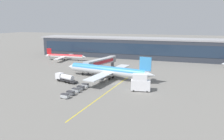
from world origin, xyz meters
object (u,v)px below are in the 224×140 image
(catering_lift, at_px, (140,83))
(baggage_cart_4, at_px, (85,85))
(commuter_jet_far, at_px, (65,56))
(main_airliner, at_px, (107,71))
(baggage_cart_2, at_px, (76,90))
(baggage_cart_1, at_px, (71,93))
(fuel_tanker, at_px, (65,78))
(baggage_cart_0, at_px, (65,96))
(baggage_cart_3, at_px, (81,88))

(catering_lift, relative_size, baggage_cart_4, 2.55)
(catering_lift, height_order, commuter_jet_far, commuter_jet_far)
(main_airliner, relative_size, baggage_cart_2, 15.24)
(baggage_cart_1, bearing_deg, main_airliner, 78.98)
(fuel_tanker, bearing_deg, baggage_cart_0, -59.94)
(main_airliner, bearing_deg, commuter_jet_far, 139.39)
(main_airliner, bearing_deg, baggage_cart_0, -100.40)
(baggage_cart_1, distance_m, baggage_cart_3, 6.40)
(main_airliner, relative_size, baggage_cart_1, 15.24)
(baggage_cart_2, distance_m, baggage_cart_4, 6.40)
(main_airliner, bearing_deg, baggage_cart_1, -101.02)
(baggage_cart_4, bearing_deg, catering_lift, 6.21)
(baggage_cart_0, bearing_deg, catering_lift, 34.40)
(baggage_cart_4, bearing_deg, fuel_tanker, 157.77)
(main_airliner, height_order, baggage_cart_2, main_airliner)
(main_airliner, xyz_separation_m, baggage_cart_2, (-4.42, -21.13, -2.86))
(baggage_cart_3, height_order, baggage_cart_4, same)
(baggage_cart_0, distance_m, baggage_cart_1, 3.20)
(baggage_cart_0, distance_m, baggage_cart_2, 6.40)
(catering_lift, distance_m, commuter_jet_far, 75.43)
(baggage_cart_0, bearing_deg, baggage_cart_2, 84.41)
(baggage_cart_0, relative_size, baggage_cart_3, 1.00)
(baggage_cart_4, bearing_deg, baggage_cart_2, -95.59)
(catering_lift, height_order, baggage_cart_4, catering_lift)
(baggage_cart_0, distance_m, commuter_jet_far, 72.71)
(baggage_cart_3, distance_m, commuter_jet_far, 65.14)
(fuel_tanker, xyz_separation_m, baggage_cart_4, (11.29, -4.61, -0.96))
(baggage_cart_2, xyz_separation_m, baggage_cart_3, (0.31, 3.18, 0.00))
(fuel_tanker, relative_size, baggage_cart_2, 3.96)
(main_airliner, bearing_deg, baggage_cart_4, -104.43)
(main_airliner, height_order, commuter_jet_far, main_airliner)
(catering_lift, relative_size, baggage_cart_1, 2.55)
(baggage_cart_2, relative_size, commuter_jet_far, 0.10)
(main_airliner, distance_m, fuel_tanker, 18.28)
(baggage_cart_3, distance_m, baggage_cart_4, 3.20)
(main_airliner, height_order, baggage_cart_3, main_airliner)
(baggage_cart_0, height_order, baggage_cart_4, same)
(baggage_cart_2, bearing_deg, baggage_cart_0, -95.59)
(catering_lift, xyz_separation_m, baggage_cart_3, (-20.95, -5.43, -2.28))
(baggage_cart_2, relative_size, baggage_cart_4, 1.00)
(baggage_cart_0, relative_size, baggage_cart_4, 1.00)
(catering_lift, relative_size, commuter_jet_far, 0.25)
(fuel_tanker, xyz_separation_m, baggage_cart_1, (10.36, -14.17, -0.96))
(fuel_tanker, bearing_deg, baggage_cart_2, -45.84)
(catering_lift, bearing_deg, baggage_cart_2, -157.94)
(catering_lift, xyz_separation_m, commuter_jet_far, (-58.21, 47.98, -0.48))
(baggage_cart_1, distance_m, commuter_jet_far, 70.13)
(baggage_cart_4, height_order, commuter_jet_far, commuter_jet_far)
(baggage_cart_3, relative_size, baggage_cart_4, 1.00)
(fuel_tanker, bearing_deg, baggage_cart_1, -53.84)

